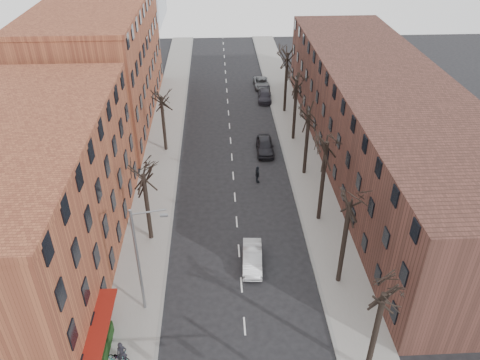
{
  "coord_description": "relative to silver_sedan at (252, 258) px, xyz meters",
  "views": [
    {
      "loc": [
        -1.48,
        -14.15,
        26.59
      ],
      "look_at": [
        0.35,
        20.91,
        4.0
      ],
      "focal_mm": 35.0,
      "sensor_mm": 36.0,
      "label": 1
    }
  ],
  "objects": [
    {
      "name": "silver_sedan",
      "position": [
        0.0,
        0.0,
        0.0
      ],
      "size": [
        1.8,
        4.49,
        1.45
      ],
      "primitive_type": "imported",
      "rotation": [
        0.0,
        0.0,
        -0.06
      ],
      "color": "#B3B7BA",
      "rests_on": "ground"
    },
    {
      "name": "tree_left_b",
      "position": [
        -8.6,
        19.76,
        -0.73
      ],
      "size": [
        5.2,
        5.2,
        9.5
      ],
      "primitive_type": null,
      "color": "black",
      "rests_on": "ground"
    },
    {
      "name": "tree_right_d",
      "position": [
        6.6,
        13.76,
        -0.73
      ],
      "size": [
        5.2,
        5.2,
        10.0
      ],
      "primitive_type": null,
      "color": "black",
      "rests_on": "ground"
    },
    {
      "name": "pedestrian_crossing",
      "position": [
        1.45,
        12.35,
        0.22
      ],
      "size": [
        0.66,
        1.18,
        1.9
      ],
      "primitive_type": "imported",
      "rotation": [
        0.0,
        0.0,
        1.76
      ],
      "color": "black",
      "rests_on": "ground"
    },
    {
      "name": "sidewalk_left",
      "position": [
        -9.0,
        20.76,
        -0.65
      ],
      "size": [
        4.0,
        90.0,
        0.15
      ],
      "primitive_type": "cube",
      "color": "gray",
      "rests_on": "ground"
    },
    {
      "name": "tree_right_e",
      "position": [
        6.6,
        21.76,
        -0.73
      ],
      "size": [
        5.2,
        5.2,
        10.8
      ],
      "primitive_type": null,
      "color": "black",
      "rests_on": "ground"
    },
    {
      "name": "parked_car_far",
      "position": [
        4.3,
        38.82,
        -0.07
      ],
      "size": [
        2.31,
        4.76,
        1.31
      ],
      "primitive_type": "imported",
      "rotation": [
        0.0,
        0.0,
        0.03
      ],
      "color": "slate",
      "rests_on": "ground"
    },
    {
      "name": "tree_right_c",
      "position": [
        6.6,
        5.76,
        -0.73
      ],
      "size": [
        5.2,
        5.2,
        11.6
      ],
      "primitive_type": null,
      "color": "black",
      "rests_on": "ground"
    },
    {
      "name": "tree_right_b",
      "position": [
        6.6,
        -2.24,
        -0.73
      ],
      "size": [
        5.2,
        5.2,
        10.8
      ],
      "primitive_type": null,
      "color": "black",
      "rests_on": "ground"
    },
    {
      "name": "parked_car_mid",
      "position": [
        4.3,
        33.8,
        -0.06
      ],
      "size": [
        2.18,
        4.69,
        1.32
      ],
      "primitive_type": "imported",
      "rotation": [
        0.0,
        0.0,
        -0.07
      ],
      "color": "#222129",
      "rests_on": "ground"
    },
    {
      "name": "streetlight",
      "position": [
        -8.03,
        -4.24,
        4.29
      ],
      "size": [
        2.45,
        0.22,
        9.03
      ],
      "color": "slate",
      "rests_on": "ground"
    },
    {
      "name": "awning_left",
      "position": [
        -10.4,
        -8.24,
        -0.73
      ],
      "size": [
        1.2,
        7.0,
        0.15
      ],
      "primitive_type": "cube",
      "color": "maroon",
      "rests_on": "ground"
    },
    {
      "name": "parked_car_near",
      "position": [
        2.86,
        18.74,
        0.09
      ],
      "size": [
        2.04,
        4.84,
        1.64
      ],
      "primitive_type": "imported",
      "rotation": [
        0.0,
        0.0,
        -0.02
      ],
      "color": "black",
      "rests_on": "ground"
    },
    {
      "name": "bicycle",
      "position": [
        -9.31,
        -8.77,
        -0.18
      ],
      "size": [
        1.6,
        0.92,
        0.79
      ],
      "primitive_type": "imported",
      "rotation": [
        0.0,
        0.0,
        1.3
      ],
      "color": "gray",
      "rests_on": "sidewalk_left"
    },
    {
      "name": "sidewalk_right",
      "position": [
        7.0,
        20.76,
        -0.65
      ],
      "size": [
        4.0,
        90.0,
        0.15
      ],
      "primitive_type": "cube",
      "color": "gray",
      "rests_on": "ground"
    },
    {
      "name": "building_left_near",
      "position": [
        -17.0,
        0.76,
        5.27
      ],
      "size": [
        12.0,
        26.0,
        12.0
      ],
      "primitive_type": "cube",
      "color": "brown",
      "rests_on": "ground"
    },
    {
      "name": "pedestrian_a",
      "position": [
        -9.04,
        -8.87,
        0.32
      ],
      "size": [
        0.75,
        0.59,
        1.8
      ],
      "primitive_type": "imported",
      "rotation": [
        0.0,
        0.0,
        0.27
      ],
      "color": "black",
      "rests_on": "sidewalk_left"
    },
    {
      "name": "building_right",
      "position": [
        15.0,
        15.76,
        4.27
      ],
      "size": [
        12.0,
        50.0,
        10.0
      ],
      "primitive_type": "cube",
      "color": "#4F2D25",
      "rests_on": "ground"
    },
    {
      "name": "tree_left_a",
      "position": [
        -8.6,
        3.76,
        -0.73
      ],
      "size": [
        5.2,
        5.2,
        9.5
      ],
      "primitive_type": null,
      "color": "black",
      "rests_on": "ground"
    },
    {
      "name": "tree_right_f",
      "position": [
        6.6,
        29.76,
        -0.73
      ],
      "size": [
        5.2,
        5.2,
        11.6
      ],
      "primitive_type": null,
      "color": "black",
      "rests_on": "ground"
    },
    {
      "name": "building_left_far",
      "position": [
        -17.0,
        29.76,
        6.27
      ],
      "size": [
        12.0,
        28.0,
        14.0
      ],
      "primitive_type": "cube",
      "color": "brown",
      "rests_on": "ground"
    }
  ]
}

